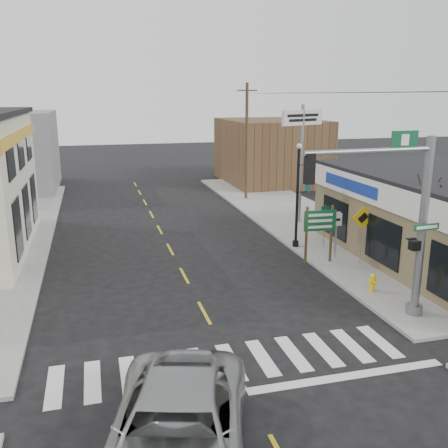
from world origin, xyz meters
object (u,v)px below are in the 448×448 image
object	(u,v)px
traffic_signal_pole	(405,210)
utility_pole_far	(247,141)
lamp_post	(299,188)
fire_hydrant	(373,282)
dance_center_sign	(302,135)
bare_tree	(440,185)
suv	(176,438)
guide_sign	(320,226)

from	to	relation	value
traffic_signal_pole	utility_pole_far	bearing A→B (deg)	83.78
lamp_post	utility_pole_far	xyz separation A→B (m)	(1.14, 12.46, 1.27)
traffic_signal_pole	lamp_post	xyz separation A→B (m)	(-0.07, 8.71, -0.79)
traffic_signal_pole	fire_hydrant	world-z (taller)	traffic_signal_pole
dance_center_sign	traffic_signal_pole	bearing A→B (deg)	-123.32
bare_tree	traffic_signal_pole	bearing A→B (deg)	-141.68
fire_hydrant	suv	bearing A→B (deg)	-140.12
traffic_signal_pole	fire_hydrant	bearing A→B (deg)	75.48
suv	fire_hydrant	xyz separation A→B (m)	(9.19, 7.68, -0.36)
dance_center_sign	bare_tree	bearing A→B (deg)	-107.38
bare_tree	guide_sign	bearing A→B (deg)	137.18
traffic_signal_pole	guide_sign	distance (m)	6.39
guide_sign	lamp_post	bearing A→B (deg)	92.11
traffic_signal_pole	utility_pole_far	size ratio (longest dim) A/B	0.77
bare_tree	dance_center_sign	bearing A→B (deg)	97.13
guide_sign	fire_hydrant	distance (m)	4.05
suv	dance_center_sign	xyz separation A→B (m)	(10.83, 18.92, 4.53)
traffic_signal_pole	guide_sign	world-z (taller)	traffic_signal_pole
lamp_post	fire_hydrant	bearing A→B (deg)	-101.11
dance_center_sign	utility_pole_far	size ratio (longest dim) A/B	0.83
suv	bare_tree	world-z (taller)	bare_tree
suv	fire_hydrant	world-z (taller)	suv
suv	dance_center_sign	bearing A→B (deg)	76.19
bare_tree	lamp_post	bearing A→B (deg)	120.40
traffic_signal_pole	dance_center_sign	distance (m)	13.74
guide_sign	bare_tree	distance (m)	5.40
fire_hydrant	bare_tree	xyz separation A→B (m)	(3.00, 0.46, 3.70)
dance_center_sign	utility_pole_far	distance (m)	7.79
guide_sign	lamp_post	size ratio (longest dim) A/B	0.51
utility_pole_far	bare_tree	bearing A→B (deg)	-75.09
bare_tree	fire_hydrant	bearing A→B (deg)	-171.25
traffic_signal_pole	dance_center_sign	world-z (taller)	dance_center_sign
traffic_signal_pole	fire_hydrant	size ratio (longest dim) A/B	8.99
dance_center_sign	suv	bearing A→B (deg)	-144.30
dance_center_sign	utility_pole_far	world-z (taller)	utility_pole_far
traffic_signal_pole	lamp_post	size ratio (longest dim) A/B	1.23
suv	dance_center_sign	world-z (taller)	dance_center_sign
guide_sign	lamp_post	world-z (taller)	lamp_post
traffic_signal_pole	fire_hydrant	distance (m)	4.16
guide_sign	utility_pole_far	xyz separation A→B (m)	(1.20, 15.14, 2.58)
lamp_post	bare_tree	size ratio (longest dim) A/B	1.01
traffic_signal_pole	bare_tree	size ratio (longest dim) A/B	1.25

